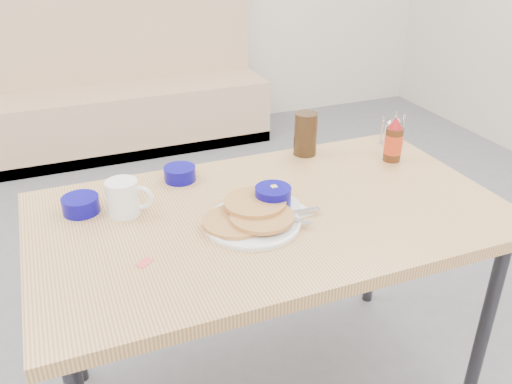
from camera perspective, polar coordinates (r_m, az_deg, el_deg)
name	(u,v)px	position (r m, az deg, el deg)	size (l,w,h in m)	color
booth_bench	(130,98)	(4.05, -13.08, 9.63)	(1.90, 0.56, 1.22)	tan
dining_table	(271,228)	(1.65, 1.56, -3.83)	(1.40, 0.80, 0.76)	tan
pancake_plate	(252,218)	(1.54, -0.47, -2.73)	(0.29, 0.28, 0.05)	white
coffee_mug	(125,197)	(1.62, -13.67, -0.55)	(0.13, 0.09, 0.11)	white
grits_setting	(273,200)	(1.61, 1.82, -0.85)	(0.22, 0.20, 0.07)	white
creamer_bowl	(81,205)	(1.68, -17.96, -1.29)	(0.11, 0.11, 0.05)	#09057C
butter_bowl	(180,174)	(1.81, -8.02, 1.92)	(0.10, 0.10, 0.05)	#09057C
amber_tumbler	(305,134)	(1.97, 5.23, 6.11)	(0.08, 0.08, 0.16)	#301F0F
condiment_caddy	(392,133)	(2.15, 14.12, 6.04)	(0.10, 0.08, 0.11)	silver
syrup_bottle	(394,142)	(1.98, 14.28, 5.15)	(0.06, 0.06, 0.16)	#47230F
sugar_wrapper	(144,263)	(1.42, -11.67, -7.30)	(0.04, 0.03, 0.00)	#E44C4D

